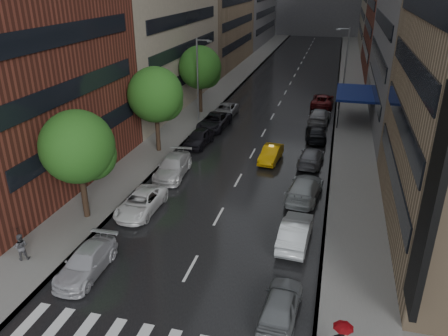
{
  "coord_description": "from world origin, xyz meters",
  "views": [
    {
      "loc": [
        6.92,
        -15.08,
        15.07
      ],
      "look_at": [
        0.0,
        11.47,
        3.0
      ],
      "focal_mm": 35.0,
      "sensor_mm": 36.0,
      "label": 1
    }
  ],
  "objects": [
    {
      "name": "ground",
      "position": [
        0.0,
        0.0,
        0.0
      ],
      "size": [
        220.0,
        220.0,
        0.0
      ],
      "primitive_type": "plane",
      "color": "gray",
      "rests_on": "ground"
    },
    {
      "name": "road",
      "position": [
        0.0,
        50.0,
        0.01
      ],
      "size": [
        14.0,
        140.0,
        0.01
      ],
      "primitive_type": "cube",
      "color": "black",
      "rests_on": "ground"
    },
    {
      "name": "sidewalk_left",
      "position": [
        -9.0,
        50.0,
        0.07
      ],
      "size": [
        4.0,
        140.0,
        0.15
      ],
      "primitive_type": "cube",
      "color": "gray",
      "rests_on": "ground"
    },
    {
      "name": "sidewalk_right",
      "position": [
        9.0,
        50.0,
        0.07
      ],
      "size": [
        4.0,
        140.0,
        0.15
      ],
      "primitive_type": "cube",
      "color": "gray",
      "rests_on": "ground"
    },
    {
      "name": "tree_near",
      "position": [
        -8.6,
        7.58,
        5.16
      ],
      "size": [
        4.74,
        4.74,
        7.55
      ],
      "color": "#382619",
      "rests_on": "ground"
    },
    {
      "name": "tree_mid",
      "position": [
        -8.6,
        20.25,
        5.42
      ],
      "size": [
        4.97,
        4.97,
        7.93
      ],
      "color": "#382619",
      "rests_on": "ground"
    },
    {
      "name": "tree_far",
      "position": [
        -8.6,
        33.42,
        5.41
      ],
      "size": [
        4.96,
        4.96,
        7.91
      ],
      "color": "#382619",
      "rests_on": "ground"
    },
    {
      "name": "taxi",
      "position": [
        1.91,
        20.64,
        0.68
      ],
      "size": [
        1.81,
        4.25,
        1.36
      ],
      "primitive_type": "imported",
      "rotation": [
        0.0,
        0.0,
        -0.09
      ],
      "color": "#FFB60D",
      "rests_on": "ground"
    },
    {
      "name": "parked_cars_left",
      "position": [
        -5.4,
        19.63,
        0.75
      ],
      "size": [
        2.9,
        35.64,
        1.61
      ],
      "color": "#B0AFB5",
      "rests_on": "ground"
    },
    {
      "name": "parked_cars_right",
      "position": [
        5.4,
        22.98,
        0.75
      ],
      "size": [
        2.75,
        43.55,
        1.59
      ],
      "color": "slate",
      "rests_on": "ground"
    },
    {
      "name": "ped_black_umbrella",
      "position": [
        -9.56,
        2.22,
        1.39
      ],
      "size": [
        0.99,
        0.98,
        2.09
      ],
      "color": "#4B4A4F",
      "rests_on": "sidewalk_left"
    },
    {
      "name": "street_lamp_left",
      "position": [
        -7.72,
        30.0,
        4.89
      ],
      "size": [
        1.74,
        0.22,
        9.0
      ],
      "color": "gray",
      "rests_on": "sidewalk_left"
    },
    {
      "name": "street_lamp_right",
      "position": [
        7.72,
        45.0,
        4.89
      ],
      "size": [
        1.74,
        0.22,
        9.0
      ],
      "color": "gray",
      "rests_on": "sidewalk_right"
    },
    {
      "name": "awning",
      "position": [
        8.98,
        35.0,
        3.13
      ],
      "size": [
        4.0,
        8.0,
        3.12
      ],
      "color": "navy",
      "rests_on": "sidewalk_right"
    }
  ]
}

